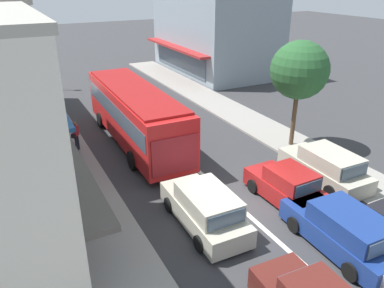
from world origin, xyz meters
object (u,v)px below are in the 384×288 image
city_bus (135,112)px  wagon_queue_far_back (205,209)px  parked_wagon_kerb_second (326,167)px  hatchback_adjacent_lane_lead (287,186)px  wagon_behind_bus_near (343,231)px  traffic_light_downstreet (46,56)px  street_tree_right (300,70)px  pedestrian_with_handbag_near (76,134)px

city_bus → wagon_queue_far_back: (-0.36, -8.58, -1.14)m
city_bus → parked_wagon_kerb_second: bearing=-52.7°
city_bus → hatchback_adjacent_lane_lead: city_bus is taller
wagon_behind_bus_near → parked_wagon_kerb_second: size_ratio=1.00×
city_bus → traffic_light_downstreet: traffic_light_downstreet is taller
wagon_behind_bus_near → traffic_light_downstreet: traffic_light_downstreet is taller
wagon_behind_bus_near → street_tree_right: street_tree_right is taller
pedestrian_with_handbag_near → parked_wagon_kerb_second: bearing=-41.7°
city_bus → street_tree_right: size_ratio=1.86×
wagon_behind_bus_near → pedestrian_with_handbag_near: 13.89m
hatchback_adjacent_lane_lead → parked_wagon_kerb_second: parked_wagon_kerb_second is taller
city_bus → traffic_light_downstreet: size_ratio=2.59×
traffic_light_downstreet → pedestrian_with_handbag_near: traffic_light_downstreet is taller
street_tree_right → pedestrian_with_handbag_near: street_tree_right is taller
parked_wagon_kerb_second → pedestrian_with_handbag_near: (-9.54, 8.50, 0.32)m
wagon_queue_far_back → wagon_behind_bus_near: size_ratio=1.00×
parked_wagon_kerb_second → street_tree_right: bearing=71.1°
city_bus → traffic_light_downstreet: (-2.67, 13.78, 0.97)m
parked_wagon_kerb_second → traffic_light_downstreet: (-8.92, 21.98, 2.11)m
wagon_behind_bus_near → parked_wagon_kerb_second: same height
street_tree_right → traffic_light_downstreet: bearing=119.3°
hatchback_adjacent_lane_lead → street_tree_right: bearing=46.6°
wagon_queue_far_back → hatchback_adjacent_lane_lead: size_ratio=1.21×
wagon_queue_far_back → street_tree_right: bearing=27.7°
traffic_light_downstreet → hatchback_adjacent_lane_lead: bearing=-74.5°
hatchback_adjacent_lane_lead → traffic_light_downstreet: traffic_light_downstreet is taller
wagon_behind_bus_near → street_tree_right: size_ratio=0.78×
city_bus → hatchback_adjacent_lane_lead: size_ratio=2.92×
traffic_light_downstreet → pedestrian_with_handbag_near: 13.62m
traffic_light_downstreet → street_tree_right: (10.21, -18.21, 1.46)m
wagon_behind_bus_near → traffic_light_downstreet: (-5.89, 25.76, 2.11)m
traffic_light_downstreet → pedestrian_with_handbag_near: (-0.62, -13.48, -1.79)m
parked_wagon_kerb_second → hatchback_adjacent_lane_lead: bearing=-170.3°
street_tree_right → pedestrian_with_handbag_near: bearing=156.4°
pedestrian_with_handbag_near → street_tree_right: bearing=-23.6°
city_bus → street_tree_right: (7.54, -4.44, 2.43)m
city_bus → parked_wagon_kerb_second: size_ratio=2.40×
hatchback_adjacent_lane_lead → pedestrian_with_handbag_near: bearing=127.3°
traffic_light_downstreet → wagon_behind_bus_near: bearing=-77.1°
traffic_light_downstreet → street_tree_right: street_tree_right is taller
parked_wagon_kerb_second → street_tree_right: size_ratio=0.78×
street_tree_right → parked_wagon_kerb_second: bearing=-108.9°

